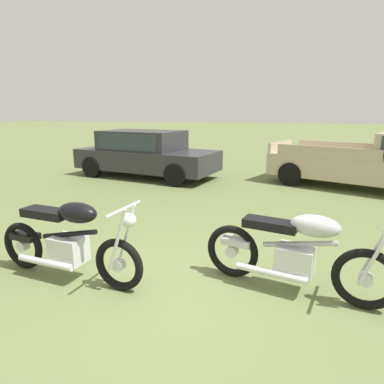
# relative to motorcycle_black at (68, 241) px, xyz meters

# --- Properties ---
(ground_plane) EXTENTS (120.00, 120.00, 0.00)m
(ground_plane) POSITION_rel_motorcycle_black_xyz_m (1.28, 0.16, -0.49)
(ground_plane) COLOR olive
(motorcycle_black) EXTENTS (2.09, 0.64, 1.02)m
(motorcycle_black) POSITION_rel_motorcycle_black_xyz_m (0.00, 0.00, 0.00)
(motorcycle_black) COLOR black
(motorcycle_black) RESTS_ON ground
(motorcycle_silver) EXTENTS (2.09, 0.74, 1.02)m
(motorcycle_silver) POSITION_rel_motorcycle_black_xyz_m (2.60, 0.50, -0.01)
(motorcycle_silver) COLOR black
(motorcycle_silver) RESTS_ON ground
(car_charcoal) EXTENTS (4.61, 2.45, 1.43)m
(car_charcoal) POSITION_rel_motorcycle_black_xyz_m (-1.95, 6.30, 0.31)
(car_charcoal) COLOR #2D2D33
(car_charcoal) RESTS_ON ground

